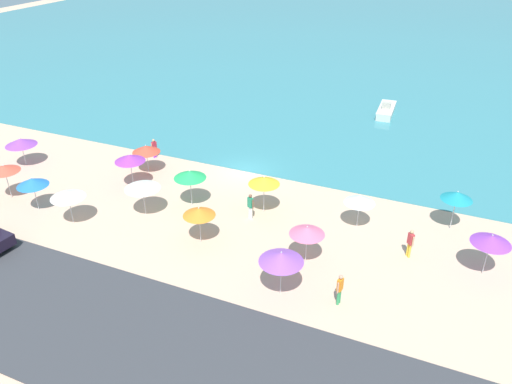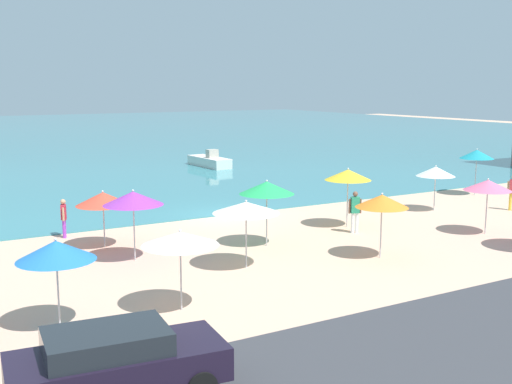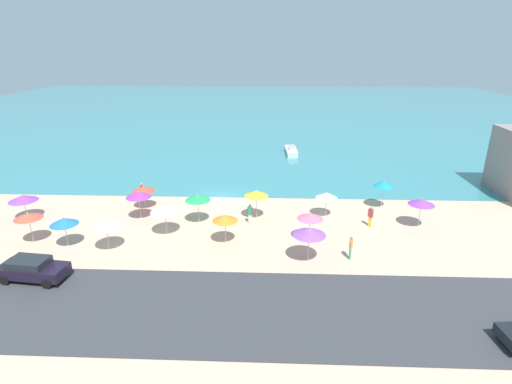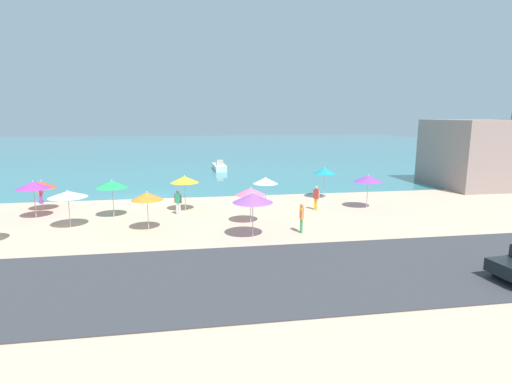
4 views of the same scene
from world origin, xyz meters
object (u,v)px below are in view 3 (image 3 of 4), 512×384
Objects in this scene: beach_umbrella_4 at (198,197)px; beach_umbrella_12 at (106,224)px; beach_umbrella_14 at (143,189)px; beach_umbrella_9 at (28,216)px; parked_car_1 at (32,269)px; beach_umbrella_2 at (256,193)px; skiff_nearshore at (291,151)px; beach_umbrella_7 at (225,218)px; beach_umbrella_6 at (309,231)px; beach_umbrella_0 at (64,221)px; bather_0 at (250,213)px; beach_umbrella_10 at (422,202)px; bather_1 at (142,190)px; beach_umbrella_11 at (310,216)px; beach_umbrella_8 at (138,194)px; beach_umbrella_13 at (327,195)px; beach_umbrella_3 at (384,184)px; bather_2 at (371,215)px; bather_3 at (351,246)px; beach_umbrella_5 at (165,210)px.

beach_umbrella_12 is (-5.92, -5.05, -0.25)m from beach_umbrella_4.
beach_umbrella_14 is (0.30, 8.12, -0.15)m from beach_umbrella_12.
beach_umbrella_9 reaches higher than parked_car_1.
parked_car_1 is at bearing -143.70° from beach_umbrella_2.
beach_umbrella_7 is at bearing -102.99° from skiff_nearshore.
beach_umbrella_6 is at bearing -61.30° from beach_umbrella_2.
bather_0 is (13.66, 4.61, -1.07)m from beach_umbrella_0.
beach_umbrella_10 is 14.23m from bather_0.
beach_umbrella_4 is 8.68m from bather_1.
beach_umbrella_6 is at bearing -90.09° from skiff_nearshore.
beach_umbrella_11 is at bearing -43.47° from beach_umbrella_2.
beach_umbrella_8 reaches higher than bather_1.
beach_umbrella_6 is 1.15× the size of beach_umbrella_13.
beach_umbrella_3 is at bearing 8.79° from beach_umbrella_8.
beach_umbrella_14 is 10.55m from bather_0.
beach_umbrella_11 reaches higher than bather_2.
beach_umbrella_6 reaches higher than skiff_nearshore.
beach_umbrella_12 is 5.51m from parked_car_1.
skiff_nearshore is at bearing 62.29° from beach_umbrella_12.
beach_umbrella_12 is 1.29× the size of bather_2.
beach_umbrella_9 is 17.18m from bather_0.
beach_umbrella_3 reaches higher than beach_umbrella_2.
beach_umbrella_10 is (2.04, -4.08, -0.10)m from beach_umbrella_3.
beach_umbrella_12 reaches higher than bather_3.
beach_umbrella_8 is 1.11× the size of beach_umbrella_12.
skiff_nearshore is (6.19, 26.82, -1.67)m from beach_umbrella_7.
skiff_nearshore is at bearing 79.08° from bather_0.
beach_umbrella_4 is at bearing 45.69° from beach_umbrella_5.
beach_umbrella_11 reaches higher than parked_car_1.
beach_umbrella_14 is (-10.52, 1.98, -0.43)m from beach_umbrella_2.
beach_umbrella_13 is at bearing -11.71° from bather_1.
beach_umbrella_7 is 0.54× the size of parked_car_1.
beach_umbrella_12 is 1.29× the size of bather_0.
beach_umbrella_6 is 19.37m from bather_1.
beach_umbrella_5 reaches higher than beach_umbrella_14.
beach_umbrella_10 is 29.33m from parked_car_1.
beach_umbrella_8 is (3.98, 5.25, 0.21)m from beach_umbrella_0.
beach_umbrella_7 is (-13.84, -7.61, -0.25)m from beach_umbrella_3.
skiff_nearshore is (14.82, 28.22, -1.62)m from beach_umbrella_12.
beach_umbrella_14 is (-5.62, 3.07, -0.40)m from beach_umbrella_4.
beach_umbrella_6 reaches higher than beach_umbrella_14.
beach_umbrella_11 is at bearing 83.85° from beach_umbrella_6.
beach_umbrella_6 is at bearing -32.46° from beach_umbrella_14.
beach_umbrella_13 is at bearing 150.74° from bather_2.
skiff_nearshore is at bearing 68.98° from beach_umbrella_4.
bather_0 is at bearing 142.77° from bather_3.
beach_umbrella_12 is at bearing -92.10° from beach_umbrella_14.
beach_umbrella_2 is 1.10× the size of beach_umbrella_7.
beach_umbrella_14 is at bearing 47.68° from beach_umbrella_9.
beach_umbrella_5 is 16.94m from bather_2.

